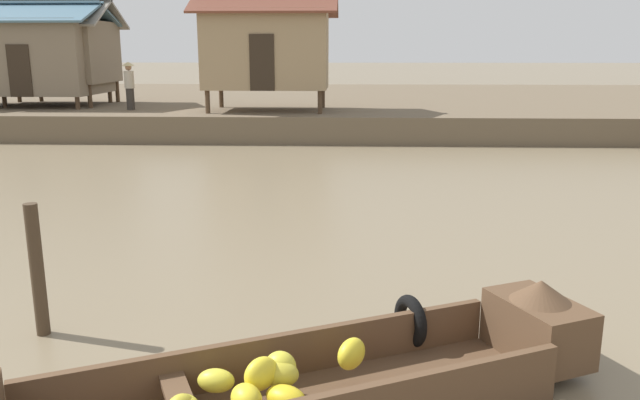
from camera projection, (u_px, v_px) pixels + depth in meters
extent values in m
plane|color=#7A6B51|center=(241.00, 219.00, 11.26)|extent=(300.00, 300.00, 0.00)
cube|color=brown|center=(307.00, 105.00, 29.65)|extent=(160.00, 20.00, 0.89)
cube|color=brown|center=(275.00, 356.00, 5.54)|extent=(3.90, 1.84, 0.39)
cube|color=brown|center=(538.00, 328.00, 5.93)|extent=(0.93, 1.13, 0.54)
cone|color=brown|center=(541.00, 291.00, 5.85)|extent=(0.74, 0.74, 0.20)
torus|color=black|center=(410.00, 321.00, 6.17)|extent=(0.33, 0.52, 0.52)
ellipsoid|color=yellow|center=(280.00, 367.00, 5.07)|extent=(0.31, 0.29, 0.25)
ellipsoid|color=yellow|center=(351.00, 354.00, 5.36)|extent=(0.33, 0.37, 0.27)
ellipsoid|color=yellow|center=(286.00, 398.00, 4.79)|extent=(0.39, 0.34, 0.19)
ellipsoid|color=gold|center=(279.00, 374.00, 5.01)|extent=(0.34, 0.25, 0.22)
ellipsoid|color=yellow|center=(261.00, 374.00, 4.92)|extent=(0.34, 0.35, 0.27)
ellipsoid|color=yellow|center=(216.00, 381.00, 5.06)|extent=(0.32, 0.22, 0.19)
ellipsoid|color=yellow|center=(246.00, 399.00, 4.70)|extent=(0.34, 0.36, 0.22)
ellipsoid|color=gold|center=(271.00, 370.00, 5.16)|extent=(0.19, 0.32, 0.18)
cylinder|color=#4C3826|center=(78.00, 103.00, 22.43)|extent=(0.16, 0.16, 0.45)
cylinder|color=#4C3826|center=(19.00, 97.00, 25.65)|extent=(0.16, 0.16, 0.45)
cylinder|color=#4C3826|center=(110.00, 97.00, 25.49)|extent=(0.16, 0.16, 0.45)
cube|color=#7A6B56|center=(42.00, 57.00, 23.68)|extent=(4.14, 3.56, 2.68)
cube|color=#2D2319|center=(19.00, 71.00, 22.03)|extent=(0.80, 0.04, 1.80)
cube|color=slate|center=(26.00, 12.00, 22.44)|extent=(4.84, 2.28, 0.85)
cube|color=slate|center=(49.00, 14.00, 24.17)|extent=(4.84, 2.28, 0.85)
cylinder|color=#4C3826|center=(4.00, 96.00, 23.14)|extent=(0.16, 0.16, 0.84)
cylinder|color=#4C3826|center=(90.00, 96.00, 23.01)|extent=(0.16, 0.16, 0.84)
cylinder|color=#4C3826|center=(41.00, 91.00, 25.90)|extent=(0.16, 0.16, 0.84)
cylinder|color=#4C3826|center=(117.00, 91.00, 25.77)|extent=(0.16, 0.16, 0.84)
cube|color=#7A6B56|center=(60.00, 52.00, 24.10)|extent=(3.59, 3.23, 2.28)
cube|color=#2D2319|center=(40.00, 59.00, 22.56)|extent=(0.80, 0.04, 1.80)
cube|color=gray|center=(46.00, 11.00, 22.98)|extent=(4.29, 2.10, 1.13)
cube|color=gray|center=(66.00, 14.00, 24.55)|extent=(4.29, 2.10, 1.13)
cylinder|color=#4C3826|center=(208.00, 102.00, 21.00)|extent=(0.16, 0.16, 0.76)
cylinder|color=#4C3826|center=(320.00, 102.00, 20.85)|extent=(0.16, 0.16, 0.76)
cylinder|color=#4C3826|center=(221.00, 97.00, 23.27)|extent=(0.16, 0.16, 0.76)
cylinder|color=#4C3826|center=(323.00, 97.00, 23.12)|extent=(0.16, 0.16, 0.76)
cube|color=#9E8460|center=(267.00, 50.00, 21.67)|extent=(4.14, 2.73, 2.61)
cube|color=#2D2319|center=(262.00, 63.00, 20.42)|extent=(0.80, 0.04, 1.80)
cube|color=brown|center=(263.00, 1.00, 20.65)|extent=(4.84, 1.86, 0.87)
cube|color=brown|center=(269.00, 4.00, 21.98)|extent=(4.84, 1.86, 0.87)
cylinder|color=#332D28|center=(130.00, 99.00, 22.29)|extent=(0.28, 0.28, 0.75)
cylinder|color=#B7AD99|center=(129.00, 80.00, 22.14)|extent=(0.34, 0.34, 0.60)
sphere|color=#9E7556|center=(128.00, 67.00, 22.04)|extent=(0.22, 0.22, 0.22)
cone|color=tan|center=(128.00, 64.00, 22.01)|extent=(0.44, 0.44, 0.14)
cylinder|color=#423323|center=(37.00, 270.00, 6.54)|extent=(0.14, 0.14, 1.42)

